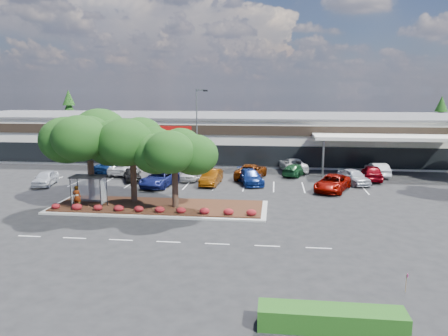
# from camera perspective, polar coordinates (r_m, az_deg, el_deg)

# --- Properties ---
(ground) EXTENTS (160.00, 160.00, 0.00)m
(ground) POSITION_cam_1_polar(r_m,az_deg,el_deg) (32.82, -6.95, -7.17)
(ground) COLOR black
(ground) RESTS_ON ground
(retail_store) EXTENTS (80.40, 25.20, 6.25)m
(retail_store) POSITION_cam_1_polar(r_m,az_deg,el_deg) (65.11, 0.10, 4.29)
(retail_store) COLOR beige
(retail_store) RESTS_ON ground
(landscape_island) EXTENTS (18.00, 6.00, 0.26)m
(landscape_island) POSITION_cam_1_polar(r_m,az_deg,el_deg) (37.00, -8.51, -5.03)
(landscape_island) COLOR #A5A5A0
(landscape_island) RESTS_ON ground
(lane_markings) EXTENTS (33.12, 20.06, 0.01)m
(lane_markings) POSITION_cam_1_polar(r_m,az_deg,el_deg) (42.69, -3.84, -3.07)
(lane_markings) COLOR silver
(lane_markings) RESTS_ON ground
(shrub_row) EXTENTS (17.00, 0.80, 0.50)m
(shrub_row) POSITION_cam_1_polar(r_m,az_deg,el_deg) (34.95, -9.43, -5.30)
(shrub_row) COLOR maroon
(shrub_row) RESTS_ON landscape_island
(bus_shelter) EXTENTS (2.75, 1.55, 2.59)m
(bus_shelter) POSITION_cam_1_polar(r_m,az_deg,el_deg) (37.37, -17.20, -1.78)
(bus_shelter) COLOR black
(bus_shelter) RESTS_ON landscape_island
(island_tree_west) EXTENTS (7.20, 7.20, 7.89)m
(island_tree_west) POSITION_cam_1_polar(r_m,az_deg,el_deg) (38.64, -17.10, 1.46)
(island_tree_west) COLOR #1C3B12
(island_tree_west) RESTS_ON landscape_island
(island_tree_mid) EXTENTS (6.60, 6.60, 7.32)m
(island_tree_mid) POSITION_cam_1_polar(r_m,az_deg,el_deg) (38.07, -11.82, 1.13)
(island_tree_mid) COLOR #1C3B12
(island_tree_mid) RESTS_ON landscape_island
(island_tree_east) EXTENTS (5.80, 5.80, 6.50)m
(island_tree_east) POSITION_cam_1_polar(r_m,az_deg,el_deg) (35.62, -6.45, 0.02)
(island_tree_east) COLOR #1C3B12
(island_tree_east) RESTS_ON landscape_island
(hedge_south_east) EXTENTS (6.00, 1.30, 0.90)m
(hedge_south_east) POSITION_cam_1_polar(r_m,az_deg,el_deg) (19.44, 13.82, -18.59)
(hedge_south_east) COLOR #194511
(hedge_south_east) RESTS_ON ground
(conifer_north_west) EXTENTS (4.40, 4.40, 10.00)m
(conifer_north_west) POSITION_cam_1_polar(r_m,az_deg,el_deg) (85.30, -19.51, 6.33)
(conifer_north_west) COLOR #1C3B12
(conifer_north_west) RESTS_ON ground
(conifer_north_east) EXTENTS (3.96, 3.96, 9.00)m
(conifer_north_east) POSITION_cam_1_polar(r_m,az_deg,el_deg) (79.16, 26.36, 5.25)
(conifer_north_east) COLOR #1C3B12
(conifer_north_east) RESTS_ON ground
(person_waiting) EXTENTS (0.71, 0.50, 1.88)m
(person_waiting) POSITION_cam_1_polar(r_m,az_deg,el_deg) (37.40, -18.65, -3.59)
(person_waiting) COLOR #594C47
(person_waiting) RESTS_ON landscape_island
(light_pole) EXTENTS (1.41, 0.76, 9.92)m
(light_pole) POSITION_cam_1_polar(r_m,az_deg,el_deg) (46.82, -3.42, 3.55)
(light_pole) COLOR #A5A5A0
(light_pole) RESTS_ON ground
(survey_stake) EXTENTS (0.08, 0.14, 0.95)m
(survey_stake) POSITION_cam_1_polar(r_m,az_deg,el_deg) (23.57, 22.75, -13.38)
(survey_stake) COLOR #96754E
(survey_stake) RESTS_ON ground
(car_0) EXTENTS (2.49, 4.63, 1.50)m
(car_0) POSITION_cam_1_polar(r_m,az_deg,el_deg) (48.90, -22.30, -1.24)
(car_0) COLOR silver
(car_0) RESTS_ON ground
(car_1) EXTENTS (3.22, 4.52, 1.43)m
(car_1) POSITION_cam_1_polar(r_m,az_deg,el_deg) (48.52, -11.89, -0.82)
(car_1) COLOR black
(car_1) RESTS_ON ground
(car_2) EXTENTS (3.43, 6.05, 1.59)m
(car_2) POSITION_cam_1_polar(r_m,az_deg,el_deg) (45.32, -8.45, -1.37)
(car_2) COLOR navy
(car_2) RESTS_ON ground
(car_3) EXTENTS (2.04, 4.41, 1.46)m
(car_3) POSITION_cam_1_polar(r_m,az_deg,el_deg) (48.11, -4.55, -0.70)
(car_3) COLOR silver
(car_3) RESTS_ON ground
(car_4) EXTENTS (1.98, 4.89, 1.58)m
(car_4) POSITION_cam_1_polar(r_m,az_deg,el_deg) (45.58, -1.67, -1.20)
(car_4) COLOR #642E04
(car_4) RESTS_ON ground
(car_5) EXTENTS (3.53, 5.57, 1.50)m
(car_5) POSITION_cam_1_polar(r_m,az_deg,el_deg) (45.98, 3.43, -1.17)
(car_5) COLOR navy
(car_5) RESTS_ON ground
(car_6) EXTENTS (4.48, 6.20, 1.57)m
(car_6) POSITION_cam_1_polar(r_m,az_deg,el_deg) (43.96, 13.98, -1.93)
(car_6) COLOR #770600
(car_6) RESTS_ON ground
(car_7) EXTENTS (3.35, 5.00, 1.58)m
(car_7) POSITION_cam_1_polar(r_m,az_deg,el_deg) (47.81, 16.58, -1.09)
(car_7) COLOR #B5B8C2
(car_7) RESTS_ON ground
(car_9) EXTENTS (4.81, 6.31, 1.59)m
(car_9) POSITION_cam_1_polar(r_m,az_deg,el_deg) (53.58, -13.84, 0.21)
(car_9) COLOR navy
(car_9) RESTS_ON ground
(car_10) EXTENTS (3.13, 5.75, 1.53)m
(car_10) POSITION_cam_1_polar(r_m,az_deg,el_deg) (52.49, -12.63, 0.02)
(car_10) COLOR silver
(car_10) RESTS_ON ground
(car_11) EXTENTS (2.84, 5.55, 1.54)m
(car_11) POSITION_cam_1_polar(r_m,az_deg,el_deg) (52.56, -7.28, 0.21)
(car_11) COLOR #989AA4
(car_11) RESTS_ON ground
(car_13) EXTENTS (3.75, 6.27, 1.63)m
(car_13) POSITION_cam_1_polar(r_m,az_deg,el_deg) (48.92, 3.56, -0.41)
(car_13) COLOR #622506
(car_13) RESTS_ON ground
(car_14) EXTENTS (3.75, 6.27, 1.63)m
(car_14) POSITION_cam_1_polar(r_m,az_deg,el_deg) (53.60, 8.97, 0.40)
(car_14) COLOR silver
(car_14) RESTS_ON ground
(car_15) EXTENTS (3.53, 5.07, 1.36)m
(car_15) POSITION_cam_1_polar(r_m,az_deg,el_deg) (51.02, 9.26, -0.24)
(car_15) COLOR #154121
(car_15) RESTS_ON ground
(car_16) EXTENTS (2.08, 4.97, 1.60)m
(car_16) POSITION_cam_1_polar(r_m,az_deg,el_deg) (52.91, 19.40, -0.19)
(car_16) COLOR silver
(car_16) RESTS_ON ground
(car_17) EXTENTS (2.36, 5.05, 1.67)m
(car_17) POSITION_cam_1_polar(r_m,az_deg,el_deg) (50.46, 18.77, -0.58)
(car_17) COLOR maroon
(car_17) RESTS_ON ground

